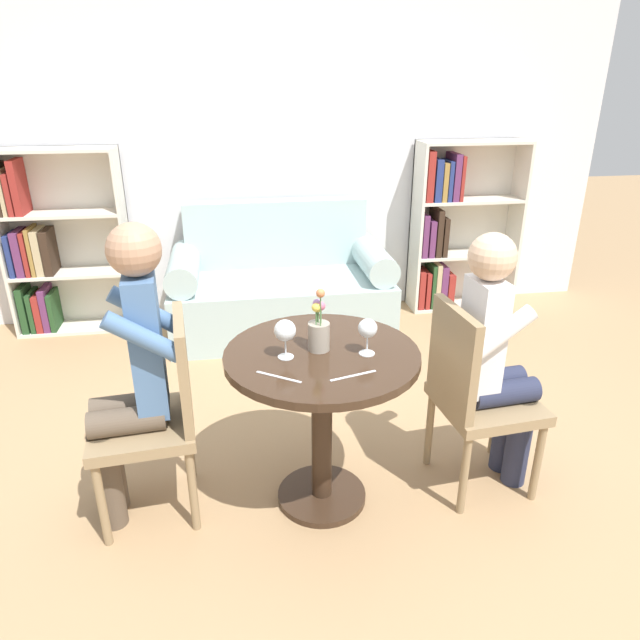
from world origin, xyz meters
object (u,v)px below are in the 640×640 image
at_px(couch, 281,289).
at_px(chair_right, 474,392).
at_px(person_left, 131,373).
at_px(bookshelf_left, 52,248).
at_px(flower_vase, 319,330).
at_px(bookshelf_right, 451,230).
at_px(person_right, 496,359).
at_px(wine_glass_left, 285,332).
at_px(chair_left, 159,410).
at_px(wine_glass_right, 368,329).

xyz_separation_m(couch, chair_right, (0.68, -1.92, 0.18)).
distance_m(couch, person_left, 2.06).
bearing_deg(bookshelf_left, flower_vase, -53.38).
distance_m(couch, bookshelf_right, 1.46).
bearing_deg(person_right, wine_glass_left, 87.13).
xyz_separation_m(bookshelf_left, chair_right, (2.30, -2.19, -0.14)).
xyz_separation_m(couch, bookshelf_left, (-1.62, 0.27, 0.32)).
bearing_deg(chair_left, couch, 154.66).
xyz_separation_m(chair_left, flower_vase, (0.67, -0.04, 0.34)).
bearing_deg(person_left, bookshelf_right, 129.44).
relative_size(wine_glass_right, flower_vase, 0.56).
relative_size(bookshelf_right, person_left, 1.03).
bearing_deg(couch, wine_glass_left, -94.40).
distance_m(bookshelf_left, bookshelf_right, 3.02).
bearing_deg(chair_right, person_left, 82.67).
bearing_deg(bookshelf_right, wine_glass_right, -118.61).
distance_m(couch, bookshelf_left, 1.67).
height_order(couch, wine_glass_right, couch).
height_order(bookshelf_left, chair_left, bookshelf_left).
height_order(chair_left, person_left, person_left).
height_order(couch, person_left, person_left).
bearing_deg(chair_left, chair_right, 82.05).
bearing_deg(wine_glass_right, person_left, 174.18).
bearing_deg(flower_vase, chair_right, -1.87).
distance_m(couch, chair_right, 2.05).
height_order(bookshelf_right, chair_right, bookshelf_right).
xyz_separation_m(bookshelf_right, flower_vase, (-1.40, -2.17, 0.19)).
height_order(bookshelf_left, flower_vase, bookshelf_left).
relative_size(chair_right, flower_vase, 3.29).
distance_m(bookshelf_left, chair_right, 3.18).
bearing_deg(chair_left, bookshelf_right, 130.42).
bearing_deg(wine_glass_right, flower_vase, 159.72).
distance_m(wine_glass_left, flower_vase, 0.15).
relative_size(chair_right, wine_glass_right, 5.93).
bearing_deg(flower_vase, person_left, 177.92).
bearing_deg(flower_vase, bookshelf_left, 126.62).
relative_size(chair_left, chair_right, 1.00).
distance_m(bookshelf_right, chair_left, 2.97).
distance_m(chair_right, wine_glass_right, 0.62).
bearing_deg(chair_right, couch, 14.09).
bearing_deg(couch, chair_right, -70.55).
height_order(bookshelf_left, person_left, bookshelf_left).
height_order(wine_glass_left, wine_glass_right, wine_glass_left).
bearing_deg(wine_glass_left, person_right, 2.48).
height_order(chair_left, wine_glass_left, wine_glass_left).
xyz_separation_m(chair_left, person_left, (-0.09, -0.01, 0.19)).
distance_m(couch, wine_glass_right, 2.05).
bearing_deg(person_right, chair_left, 82.70).
bearing_deg(flower_vase, chair_left, 176.51).
bearing_deg(bookshelf_right, person_right, -106.05).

